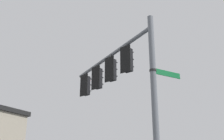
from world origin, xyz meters
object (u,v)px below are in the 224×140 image
Objects in this scene: traffic_light_arm_end at (86,86)px; street_name_sign at (162,73)px; traffic_light_mid_outer at (98,78)px; traffic_light_mid_inner at (112,70)px; traffic_light_nearest_pole at (128,60)px.

street_name_sign is at bearing -16.25° from traffic_light_arm_end.
traffic_light_mid_outer and traffic_light_arm_end have the same top height.
traffic_light_mid_inner is 1.00× the size of traffic_light_arm_end.
street_name_sign is (3.08, -0.70, -1.05)m from traffic_light_mid_inner.
traffic_light_nearest_pole and traffic_light_mid_inner have the same top height.
traffic_light_mid_outer is at bearing 159.80° from traffic_light_nearest_pole.
traffic_light_mid_inner is 3.33m from street_name_sign.
traffic_light_mid_inner is 1.00× the size of traffic_light_mid_outer.
traffic_light_nearest_pole is 1.00× the size of traffic_light_arm_end.
traffic_light_mid_inner is 2.80m from traffic_light_arm_end.
traffic_light_arm_end is at bearing 159.80° from traffic_light_mid_outer.
traffic_light_arm_end is 0.94× the size of street_name_sign.
traffic_light_nearest_pole and traffic_light_mid_outer have the same top height.
traffic_light_nearest_pole is 0.94× the size of street_name_sign.
street_name_sign is at bearing -12.73° from traffic_light_mid_inner.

